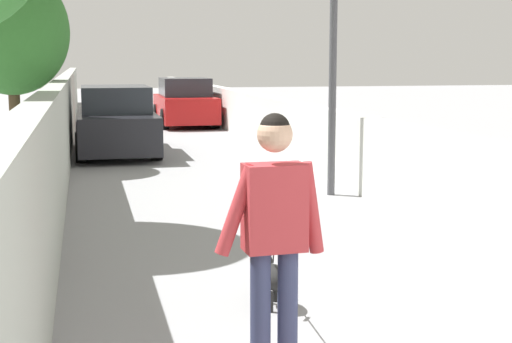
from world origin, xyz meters
TOP-DOWN VIEW (x-y plane):
  - ground_plane at (14.00, 0.00)m, footprint 80.00×80.00m
  - wall_left at (12.00, 2.40)m, footprint 48.00×0.30m
  - fence_right at (12.00, -2.40)m, footprint 48.00×0.30m
  - tree_left_mid at (13.00, 3.28)m, footprint 2.23×2.23m
  - lamp_post at (8.77, -1.85)m, footprint 0.36×0.36m
  - person_skateboarder at (2.01, 0.82)m, footprint 0.24×0.71m
  - dog at (3.73, 0.40)m, footprint 2.03×0.55m
  - car_near at (14.85, 1.25)m, footprint 4.30×1.80m
  - car_far at (21.73, -1.25)m, footprint 3.81×1.80m

SIDE VIEW (x-z plane):
  - ground_plane at x=14.00m, z-range 0.00..0.00m
  - dog at x=3.73m, z-range -0.25..0.80m
  - fence_right at x=12.00m, z-range 0.00..1.25m
  - car_far at x=21.73m, z-range -0.06..1.48m
  - car_near at x=14.85m, z-range -0.05..1.49m
  - wall_left at x=12.00m, z-range 0.00..1.72m
  - person_skateboarder at x=2.01m, z-range 0.24..1.97m
  - tree_left_mid at x=13.00m, z-range 0.71..4.62m
  - lamp_post at x=8.77m, z-range 0.75..4.63m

